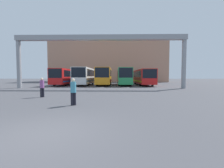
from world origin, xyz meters
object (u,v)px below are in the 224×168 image
bus_slot_0 (66,76)px  bus_slot_4 (143,76)px  bus_slot_1 (85,75)px  bus_slot_2 (104,76)px  pedestrian_near_center (73,91)px  pedestrian_far_center (42,87)px  bus_slot_3 (124,76)px

bus_slot_0 → bus_slot_4: 15.38m
bus_slot_1 → bus_slot_2: bus_slot_1 is taller
bus_slot_2 → pedestrian_near_center: (-0.36, -20.43, -1.02)m
bus_slot_0 → bus_slot_1: size_ratio=1.02×
bus_slot_0 → pedestrian_far_center: 17.52m
bus_slot_0 → bus_slot_3: size_ratio=0.97×
bus_slot_3 → pedestrian_far_center: bearing=-114.2°
bus_slot_3 → pedestrian_near_center: bus_slot_3 is taller
bus_slot_2 → pedestrian_far_center: 17.53m
bus_slot_2 → bus_slot_3: (3.84, 0.17, -0.03)m
bus_slot_3 → bus_slot_4: 3.90m
bus_slot_0 → bus_slot_2: bearing=-0.2°
bus_slot_3 → bus_slot_4: (3.84, 0.70, -0.11)m
bus_slot_2 → pedestrian_near_center: bus_slot_2 is taller
pedestrian_near_center → bus_slot_4: bearing=30.2°
bus_slot_0 → pedestrian_far_center: bearing=-77.6°
bus_slot_3 → pedestrian_far_center: 18.91m
bus_slot_0 → bus_slot_3: (11.51, 0.14, 0.07)m
bus_slot_4 → pedestrian_far_center: bus_slot_4 is taller
pedestrian_near_center → bus_slot_1: bearing=60.6°
bus_slot_1 → bus_slot_3: (7.68, 0.26, -0.05)m
bus_slot_0 → bus_slot_3: bus_slot_3 is taller
bus_slot_1 → pedestrian_far_center: 16.99m
bus_slot_1 → bus_slot_4: 11.56m
pedestrian_near_center → bus_slot_3: bearing=39.4°
bus_slot_0 → bus_slot_2: size_ratio=1.00×
bus_slot_1 → pedestrian_near_center: 20.65m
bus_slot_1 → bus_slot_3: bearing=2.0°
bus_slot_4 → pedestrian_near_center: 22.78m
bus_slot_2 → pedestrian_far_center: bearing=-102.9°
bus_slot_1 → bus_slot_0: bearing=178.2°
pedestrian_far_center → bus_slot_4: bearing=-168.6°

